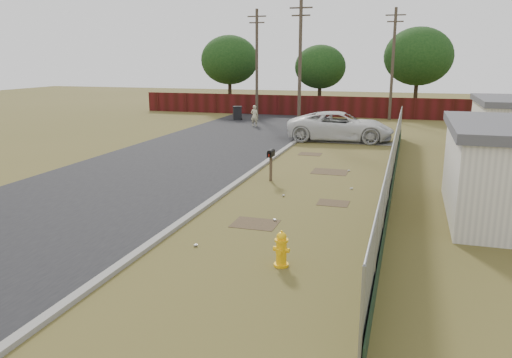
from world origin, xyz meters
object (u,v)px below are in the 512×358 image
(trash_bin, at_px, (237,113))
(pedestrian, at_px, (255,116))
(pickup_truck, at_px, (340,126))
(fire_hydrant, at_px, (281,250))
(mailbox, at_px, (271,156))

(trash_bin, bearing_deg, pedestrian, -52.79)
(pedestrian, bearing_deg, pickup_truck, 145.98)
(fire_hydrant, height_order, trash_bin, trash_bin)
(mailbox, height_order, pickup_truck, pickup_truck)
(fire_hydrant, distance_m, pickup_truck, 20.05)
(fire_hydrant, relative_size, mailbox, 0.69)
(pickup_truck, distance_m, trash_bin, 12.75)
(mailbox, distance_m, pickup_truck, 11.58)
(pedestrian, relative_size, trash_bin, 1.39)
(pedestrian, bearing_deg, trash_bin, -52.38)
(pickup_truck, xyz_separation_m, pedestrian, (-7.14, 4.90, -0.11))
(mailbox, xyz_separation_m, pickup_truck, (1.33, 11.50, -0.16))
(pedestrian, bearing_deg, mailbox, 109.93)
(pickup_truck, bearing_deg, mailbox, 168.42)
(fire_hydrant, height_order, pickup_truck, pickup_truck)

